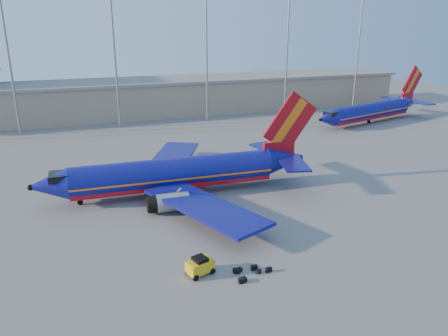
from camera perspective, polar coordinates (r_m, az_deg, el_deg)
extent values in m
plane|color=slate|center=(56.21, -2.54, -4.54)|extent=(220.00, 220.00, 0.00)
cube|color=gray|center=(111.78, -6.57, 9.24)|extent=(120.00, 15.00, 8.00)
cube|color=slate|center=(111.18, -6.65, 11.37)|extent=(122.00, 16.00, 0.60)
cylinder|color=gray|center=(96.27, -26.17, 11.99)|extent=(0.44, 0.44, 28.00)
cylinder|color=gray|center=(96.29, -14.02, 13.31)|extent=(0.44, 0.44, 28.00)
cylinder|color=gray|center=(100.37, -2.28, 14.03)|extent=(0.44, 0.44, 28.00)
cylinder|color=gray|center=(108.06, 8.21, 14.19)|extent=(0.44, 0.44, 28.00)
cylinder|color=gray|center=(118.66, 17.06, 13.98)|extent=(0.44, 0.44, 28.00)
cylinder|color=navy|center=(58.28, -6.63, -0.65)|extent=(26.51, 5.03, 4.07)
cube|color=#AB0D15|center=(58.64, -6.59, -1.62)|extent=(26.48, 4.26, 1.43)
cube|color=orange|center=(58.38, -6.62, -0.91)|extent=(26.51, 5.08, 0.24)
cone|color=navy|center=(57.65, -21.91, -2.16)|extent=(4.76, 4.23, 4.07)
cube|color=black|center=(57.20, -20.62, -1.04)|extent=(2.74, 2.95, 0.88)
cone|color=navy|center=(62.96, 7.83, 1.14)|extent=(5.86, 4.27, 4.07)
cube|color=#AB0D15|center=(62.17, 7.15, 2.38)|extent=(4.64, 0.77, 2.42)
cube|color=#AB0D15|center=(61.86, 8.60, 5.91)|extent=(8.08, 0.65, 8.77)
cube|color=orange|center=(61.77, 8.42, 5.90)|extent=(5.38, 0.66, 6.88)
cube|color=navy|center=(65.86, 6.13, 2.55)|extent=(4.46, 7.50, 0.24)
cube|color=navy|center=(59.40, 8.99, 0.62)|extent=(4.91, 7.63, 0.24)
cube|color=navy|center=(67.91, -6.83, 1.28)|extent=(12.43, 17.72, 0.38)
cube|color=navy|center=(50.19, -2.55, -5.03)|extent=(11.45, 17.86, 0.38)
cube|color=#AB0D15|center=(58.89, -6.05, -1.96)|extent=(6.75, 4.53, 1.10)
cylinder|color=gray|center=(63.97, -8.73, -0.59)|extent=(4.04, 2.45, 2.31)
cylinder|color=gray|center=(53.43, -6.74, -4.46)|extent=(4.04, 2.45, 2.31)
cylinder|color=gray|center=(58.27, -18.30, -4.01)|extent=(0.27, 0.27, 1.21)
cylinder|color=black|center=(58.36, -18.27, -4.24)|extent=(0.71, 0.30, 0.70)
cylinder|color=black|center=(62.07, -5.57, -1.85)|extent=(0.94, 0.64, 0.92)
cylinder|color=black|center=(56.87, -4.33, -3.78)|extent=(0.94, 0.64, 0.92)
cylinder|color=navy|center=(105.11, 18.52, 7.09)|extent=(24.40, 10.18, 3.75)
cube|color=#AB0D15|center=(105.29, 18.46, 6.58)|extent=(24.21, 9.50, 1.32)
cube|color=orange|center=(105.15, 18.50, 6.96)|extent=(24.41, 10.22, 0.22)
cone|color=navy|center=(94.14, 13.28, 6.30)|extent=(5.11, 4.76, 3.75)
cube|color=black|center=(94.92, 13.85, 6.95)|extent=(3.05, 3.19, 0.81)
cone|color=navy|center=(117.16, 22.91, 7.88)|extent=(6.08, 5.03, 3.75)
cube|color=#AB0D15|center=(116.26, 22.77, 8.51)|extent=(4.24, 1.69, 2.23)
cube|color=#AB0D15|center=(116.97, 23.37, 10.26)|extent=(7.24, 2.32, 8.08)
cube|color=orange|center=(116.80, 23.32, 10.25)|extent=(4.87, 1.75, 6.34)
cube|color=navy|center=(118.55, 21.43, 8.45)|extent=(5.70, 7.15, 0.22)
cube|color=navy|center=(114.98, 24.28, 7.81)|extent=(3.45, 6.66, 0.22)
cylinder|color=black|center=(105.55, 18.39, 5.89)|extent=(0.87, 0.87, 0.91)
cube|color=gold|center=(40.97, -3.14, -12.66)|extent=(2.72, 2.05, 1.15)
cube|color=black|center=(40.62, -3.16, -11.83)|extent=(1.48, 1.55, 0.40)
cylinder|color=black|center=(41.30, -4.72, -13.34)|extent=(0.63, 0.38, 0.60)
cylinder|color=black|center=(40.40, -3.72, -14.12)|extent=(0.63, 0.38, 0.60)
cylinder|color=black|center=(42.15, -2.57, -12.57)|extent=(0.63, 0.38, 0.60)
cylinder|color=black|center=(41.27, -1.54, -13.30)|extent=(0.63, 0.38, 0.60)
cube|color=black|center=(40.11, 2.30, -14.48)|extent=(0.57, 0.40, 0.45)
cube|color=black|center=(40.27, 2.50, -14.37)|extent=(0.70, 0.52, 0.41)
cube|color=black|center=(41.78, 5.85, -13.08)|extent=(0.60, 0.31, 0.46)
cube|color=black|center=(41.42, 1.70, -13.33)|extent=(0.63, 0.59, 0.40)
cube|color=black|center=(41.94, 3.96, -12.85)|extent=(0.61, 0.38, 0.50)
cube|color=black|center=(41.53, 4.50, -13.32)|extent=(0.58, 0.56, 0.37)
cube|color=black|center=(41.58, 1.50, -13.20)|extent=(0.48, 0.32, 0.39)
cube|color=black|center=(41.63, 1.99, -13.19)|extent=(0.69, 0.63, 0.36)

